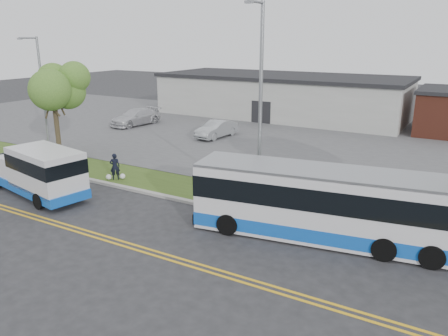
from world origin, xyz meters
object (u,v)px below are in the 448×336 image
Objects in this scene: shuttle_bus at (40,170)px; streetlight_near at (260,100)px; streetlight_far at (41,88)px; parked_car_b at (136,117)px; pedestrian at (115,166)px; tree_west at (52,85)px; parked_car_a at (217,129)px; transit_bus at (323,204)px.

streetlight_near is at bearing 34.69° from shuttle_bus.
streetlight_far is 10.39m from parked_car_b.
streetlight_near is at bearing 142.88° from pedestrian.
tree_west is at bearing 143.15° from shuttle_bus.
streetlight_far reaches higher than tree_west.
parked_car_b is (-9.33, 0.73, 0.05)m from parked_car_a.
pedestrian is 12.55m from parked_car_a.
transit_bus is at bearing -11.85° from streetlight_far.
streetlight_near is 1.83× the size of parked_car_b.
pedestrian is 0.37× the size of parked_car_a.
pedestrian is (6.24, -1.30, -4.24)m from tree_west.
tree_west is at bearing -64.97° from parked_car_b.
parked_car_b is (-10.00, 13.25, -0.03)m from pedestrian.
streetlight_far is 0.73× the size of transit_bus.
streetlight_near reaches higher than streetlight_far.
streetlight_near is 1.19× the size of streetlight_far.
tree_west is 0.63× the size of transit_bus.
parked_car_a is (-9.43, 11.70, -4.43)m from streetlight_near.
shuttle_bus is at bearing -47.41° from tree_west.
pedestrian is (1.56, 3.80, -0.52)m from shuttle_bus.
shuttle_bus is at bearing -155.86° from streetlight_near.
streetlight_near reaches higher than parked_car_a.
streetlight_far is at bearing 151.02° from tree_west.
parked_car_b is at bearing -95.49° from pedestrian.
streetlight_far is 11.76m from shuttle_bus.
tree_west reaches higher than parked_car_a.
transit_bus is (14.27, 2.49, 0.09)m from shuttle_bus.
tree_west is at bearing -28.98° from streetlight_far.
streetlight_far is 1.13× the size of shuttle_bus.
tree_west is 1.33× the size of parked_car_b.
parked_car_a is at bearing 128.86° from streetlight_near.
transit_bus reaches higher than pedestrian.
streetlight_near reaches higher than parked_car_b.
shuttle_bus is 4.56× the size of pedestrian.
transit_bus is (18.96, -2.60, -3.63)m from tree_west.
tree_west is 0.86× the size of streetlight_far.
streetlight_near is 6.10× the size of pedestrian.
shuttle_bus is (-10.32, -4.62, -3.83)m from streetlight_near.
parked_car_a is (-0.67, 12.53, -0.08)m from pedestrian.
shuttle_bus is 16.36m from parked_car_a.
parked_car_a is at bearing 43.28° from streetlight_far.
streetlight_far is (-19.00, 2.69, -0.76)m from streetlight_near.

